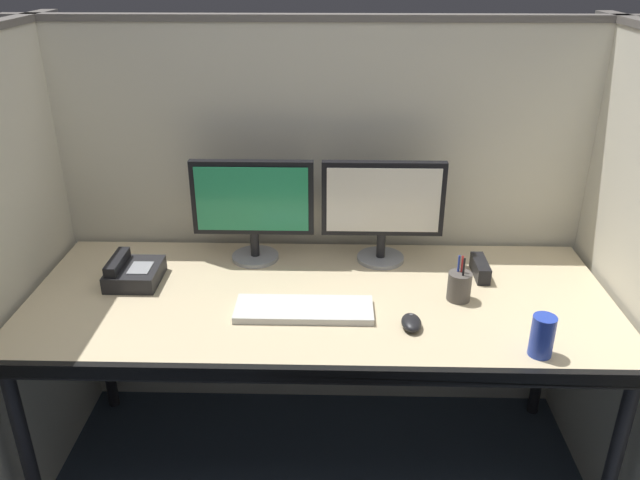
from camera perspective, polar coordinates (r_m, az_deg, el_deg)
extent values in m
cube|color=beige|center=(2.44, 0.24, 0.82)|extent=(2.20, 0.05, 1.55)
cube|color=#605B56|center=(2.24, 0.27, 19.52)|extent=(2.21, 0.06, 0.02)
cube|color=beige|center=(2.22, -26.84, -4.76)|extent=(0.05, 1.40, 1.55)
cube|color=beige|center=(2.07, -0.04, -5.60)|extent=(1.90, 0.80, 0.04)
cube|color=black|center=(1.75, -0.37, -12.12)|extent=(1.90, 0.02, 0.05)
cylinder|color=black|center=(2.23, -24.97, -17.49)|extent=(0.04, 0.04, 0.70)
cylinder|color=black|center=(2.20, 24.95, -18.33)|extent=(0.04, 0.04, 0.70)
cylinder|color=black|center=(2.72, -19.10, -8.13)|extent=(0.04, 0.04, 0.70)
cylinder|color=black|center=(2.69, 19.69, -8.63)|extent=(0.04, 0.04, 0.70)
cylinder|color=gray|center=(2.32, -5.88, -1.51)|extent=(0.17, 0.17, 0.01)
cylinder|color=black|center=(2.29, -5.93, -0.35)|extent=(0.03, 0.03, 0.09)
cube|color=black|center=(2.22, -6.14, 3.85)|extent=(0.43, 0.03, 0.27)
cube|color=#268C59|center=(2.21, -6.19, 3.68)|extent=(0.39, 0.01, 0.23)
cylinder|color=gray|center=(2.31, 5.49, -1.63)|extent=(0.17, 0.17, 0.01)
cylinder|color=black|center=(2.28, 5.55, -0.47)|extent=(0.03, 0.03, 0.09)
cube|color=black|center=(2.21, 5.74, 3.75)|extent=(0.43, 0.03, 0.27)
cube|color=silver|center=(2.19, 5.77, 3.58)|extent=(0.39, 0.01, 0.23)
cube|color=silver|center=(1.97, -1.46, -6.32)|extent=(0.43, 0.15, 0.02)
ellipsoid|color=black|center=(1.92, 8.28, -7.42)|extent=(0.06, 0.10, 0.03)
cylinder|color=#59595B|center=(1.92, 8.25, -6.81)|extent=(0.01, 0.01, 0.01)
cylinder|color=#263FB2|center=(1.86, 19.50, -8.20)|extent=(0.07, 0.07, 0.12)
cube|color=black|center=(2.25, 14.32, -2.50)|extent=(0.04, 0.15, 0.06)
cylinder|color=#4C4742|center=(2.07, 12.51, -4.12)|extent=(0.08, 0.08, 0.09)
cylinder|color=red|center=(2.07, 12.66, -3.20)|extent=(0.01, 0.01, 0.14)
cylinder|color=#263FB2|center=(2.07, 12.37, -3.14)|extent=(0.01, 0.01, 0.14)
cylinder|color=black|center=(2.05, 12.80, -3.46)|extent=(0.01, 0.01, 0.14)
cube|color=black|center=(2.23, -16.43, -2.98)|extent=(0.17, 0.19, 0.06)
cube|color=black|center=(2.23, -17.91, -1.92)|extent=(0.04, 0.17, 0.03)
cube|color=gray|center=(2.20, -15.97, -2.45)|extent=(0.07, 0.09, 0.00)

